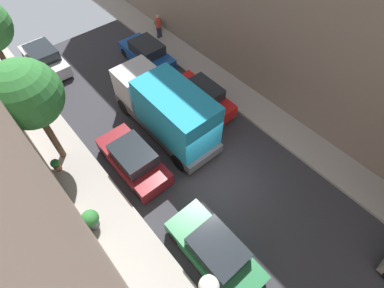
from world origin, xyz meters
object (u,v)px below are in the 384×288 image
Objects in this scene: street_tree_2 at (27,95)px; potted_plant_4 at (158,24)px; parked_car_right_3 at (147,54)px; delivery_truck at (166,109)px; parked_car_left_1 at (215,251)px; parked_car_right_2 at (201,97)px; parked_car_left_3 at (44,59)px; potted_plant_3 at (91,219)px; potted_plant_2 at (56,165)px; pedestrian at (159,25)px; parked_car_left_2 at (133,160)px.

potted_plant_4 is at bearing 30.07° from street_tree_2.
delivery_truck is (-2.70, -5.75, 1.07)m from parked_car_right_3.
parked_car_left_1 is 1.00× the size of parked_car_right_3.
parked_car_left_3 is at bearing 120.09° from parked_car_right_2.
parked_car_left_3 is at bearing 144.19° from parked_car_right_3.
potted_plant_3 is at bearing -137.00° from potted_plant_4.
parked_car_right_2 is 3.94× the size of potted_plant_3.
potted_plant_4 is (8.25, -1.27, -0.10)m from parked_car_left_3.
delivery_truck is at bearing -23.07° from street_tree_2.
pedestrian is at bearing 29.07° from potted_plant_2.
pedestrian is 11.90m from street_tree_2.
pedestrian is (7.70, 14.04, 0.35)m from parked_car_left_1.
street_tree_2 is 3.89m from potted_plant_2.
parked_car_left_3 reaches higher than potted_plant_3.
parked_car_right_3 is 5.89× the size of potted_plant_2.
pedestrian is (7.70, -2.15, 0.35)m from parked_car_left_3.
parked_car_right_2 and parked_car_right_3 have the same top height.
potted_plant_2 is at bearing -130.90° from street_tree_2.
parked_car_right_2 is at bearing 6.99° from delivery_truck.
delivery_truck reaches higher than potted_plant_2.
parked_car_right_2 is (5.40, 1.11, 0.00)m from parked_car_left_2.
parked_car_right_3 is at bearing 90.00° from parked_car_right_2.
parked_car_left_3 is 8.63m from potted_plant_2.
pedestrian reaches higher than potted_plant_3.
parked_car_left_3 is 1.00× the size of parked_car_right_3.
potted_plant_3 reaches higher than potted_plant_4.
street_tree_2 is at bearing 156.93° from delivery_truck.
pedestrian reaches higher than parked_car_left_1.
parked_car_right_2 is at bearing -107.79° from pedestrian.
potted_plant_3 is (-0.63, -4.37, -3.58)m from street_tree_2.
street_tree_2 is 5.68m from potted_plant_3.
delivery_truck is at bearing 20.68° from potted_plant_3.
potted_plant_2 is (-0.55, -0.64, -3.80)m from street_tree_2.
potted_plant_4 is (5.55, 8.38, -1.17)m from delivery_truck.
potted_plant_2 is at bearing 171.71° from parked_car_right_2.
parked_car_left_1 is 1.00× the size of parked_car_right_2.
parked_car_right_3 reaches higher than potted_plant_4.
street_tree_2 is at bearing 105.62° from parked_car_left_1.
parked_car_right_3 is (5.40, 12.30, 0.00)m from parked_car_left_1.
delivery_truck is 6.19× the size of potted_plant_3.
parked_car_left_2 is at bearing -90.00° from parked_car_left_3.
parked_car_right_3 is at bearing 43.12° from potted_plant_3.
potted_plant_3 is at bearing 125.13° from parked_car_left_1.
parked_car_right_2 is at bearing 11.62° from parked_car_left_2.
parked_car_left_2 and parked_car_right_3 have the same top height.
parked_car_right_2 is 7.54m from pedestrian.
street_tree_2 is 7.94× the size of potted_plant_2.
parked_car_left_1 is at bearing -69.72° from potted_plant_2.
street_tree_2 reaches higher than parked_car_right_2.
parked_car_left_1 is 1.00× the size of parked_car_left_3.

